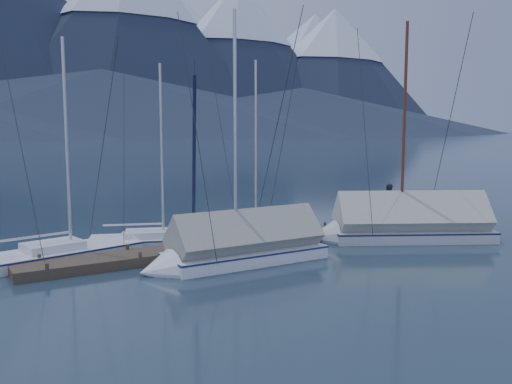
% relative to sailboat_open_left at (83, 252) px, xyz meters
% --- Properties ---
extents(ground, '(1000.00, 1000.00, 0.00)m').
position_rel_sailboat_open_left_xyz_m(ground, '(6.30, -3.90, -0.15)').
color(ground, '#152331').
rests_on(ground, ground).
extents(dock, '(18.00, 1.50, 0.54)m').
position_rel_sailboat_open_left_xyz_m(dock, '(6.30, -1.90, -0.04)').
color(dock, '#382D23').
rests_on(dock, ground).
extents(mooring_posts, '(15.12, 1.52, 0.35)m').
position_rel_sailboat_open_left_xyz_m(mooring_posts, '(5.80, -1.90, 0.20)').
color(mooring_posts, '#382D23').
rests_on(mooring_posts, ground).
extents(sailboat_open_left, '(6.77, 3.23, 8.64)m').
position_rel_sailboat_open_left_xyz_m(sailboat_open_left, '(0.00, 0.00, 0.00)').
color(sailboat_open_left, silver).
rests_on(sailboat_open_left, ground).
extents(sailboat_open_mid, '(6.19, 3.73, 7.92)m').
position_rel_sailboat_open_left_xyz_m(sailboat_open_mid, '(3.60, 0.06, -0.01)').
color(sailboat_open_mid, silver).
rests_on(sailboat_open_mid, ground).
extents(sailboat_open_right, '(6.53, 2.74, 8.44)m').
position_rel_sailboat_open_left_xyz_m(sailboat_open_right, '(8.36, 0.81, -0.00)').
color(sailboat_open_right, silver).
rests_on(sailboat_open_right, ground).
extents(sailboat_covered_near, '(7.90, 5.60, 10.00)m').
position_rel_sailboat_open_left_xyz_m(sailboat_covered_near, '(12.13, -3.77, 0.35)').
color(sailboat_covered_near, silver).
rests_on(sailboat_covered_near, ground).
extents(sailboat_covered_far, '(6.78, 2.89, 9.50)m').
position_rel_sailboat_open_left_xyz_m(sailboat_covered_far, '(4.22, -3.77, 0.31)').
color(sailboat_covered_far, white).
rests_on(sailboat_covered_far, ground).
extents(person, '(0.59, 0.76, 1.84)m').
position_rel_sailboat_open_left_xyz_m(person, '(13.35, -2.03, 1.11)').
color(person, black).
rests_on(person, dock).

